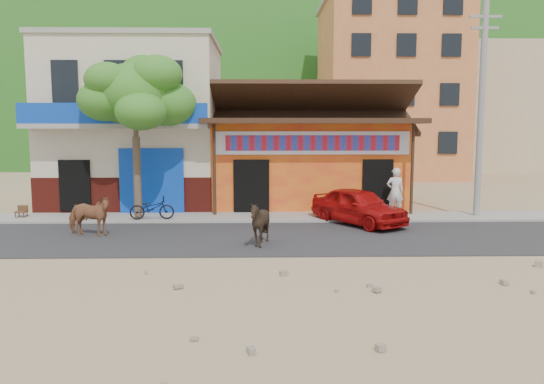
{
  "coord_description": "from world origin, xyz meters",
  "views": [
    {
      "loc": [
        -0.08,
        -13.79,
        3.44
      ],
      "look_at": [
        0.32,
        3.0,
        1.4
      ],
      "focal_mm": 35.0,
      "sensor_mm": 36.0,
      "label": 1
    }
  ],
  "objects_px": {
    "red_car": "(358,206)",
    "pedestrian": "(395,191)",
    "cow_dark": "(260,223)",
    "cafe_chair_right": "(21,206)",
    "tree": "(136,137)",
    "cafe_chair_left": "(81,206)",
    "cow_tan": "(89,216)",
    "scooter": "(152,208)",
    "utility_pole": "(481,109)"
  },
  "relations": [
    {
      "from": "cow_tan",
      "to": "red_car",
      "type": "relative_size",
      "value": 0.4
    },
    {
      "from": "cafe_chair_left",
      "to": "cow_tan",
      "type": "bearing_deg",
      "value": -80.56
    },
    {
      "from": "cafe_chair_right",
      "to": "cow_dark",
      "type": "bearing_deg",
      "value": -28.78
    },
    {
      "from": "cow_tan",
      "to": "scooter",
      "type": "xyz_separation_m",
      "value": [
        1.46,
        2.54,
        -0.15
      ]
    },
    {
      "from": "cow_dark",
      "to": "cafe_chair_right",
      "type": "xyz_separation_m",
      "value": [
        -8.92,
        4.73,
        -0.19
      ]
    },
    {
      "from": "tree",
      "to": "cafe_chair_left",
      "type": "bearing_deg",
      "value": -165.65
    },
    {
      "from": "tree",
      "to": "cow_tan",
      "type": "bearing_deg",
      "value": -106.01
    },
    {
      "from": "pedestrian",
      "to": "cafe_chair_right",
      "type": "relative_size",
      "value": 2.26
    },
    {
      "from": "cow_tan",
      "to": "cafe_chair_left",
      "type": "xyz_separation_m",
      "value": [
        -1.09,
        2.5,
        -0.07
      ]
    },
    {
      "from": "red_car",
      "to": "cafe_chair_right",
      "type": "distance_m",
      "value": 12.48
    },
    {
      "from": "tree",
      "to": "cafe_chair_right",
      "type": "distance_m",
      "value": 5.11
    },
    {
      "from": "cafe_chair_right",
      "to": "utility_pole",
      "type": "bearing_deg",
      "value": -0.77
    },
    {
      "from": "pedestrian",
      "to": "cow_tan",
      "type": "bearing_deg",
      "value": 19.14
    },
    {
      "from": "red_car",
      "to": "scooter",
      "type": "relative_size",
      "value": 2.39
    },
    {
      "from": "cow_dark",
      "to": "cafe_chair_left",
      "type": "bearing_deg",
      "value": -155.74
    },
    {
      "from": "pedestrian",
      "to": "utility_pole",
      "type": "bearing_deg",
      "value": 178.03
    },
    {
      "from": "scooter",
      "to": "pedestrian",
      "type": "distance_m",
      "value": 9.16
    },
    {
      "from": "utility_pole",
      "to": "cafe_chair_left",
      "type": "relative_size",
      "value": 8.03
    },
    {
      "from": "cow_dark",
      "to": "utility_pole",
      "type": "bearing_deg",
      "value": 86.16
    },
    {
      "from": "cow_dark",
      "to": "cafe_chair_right",
      "type": "distance_m",
      "value": 10.1
    },
    {
      "from": "utility_pole",
      "to": "scooter",
      "type": "xyz_separation_m",
      "value": [
        -12.2,
        -0.67,
        -3.58
      ]
    },
    {
      "from": "tree",
      "to": "scooter",
      "type": "bearing_deg",
      "value": -37.82
    },
    {
      "from": "tree",
      "to": "cow_tan",
      "type": "height_order",
      "value": "tree"
    },
    {
      "from": "utility_pole",
      "to": "red_car",
      "type": "xyz_separation_m",
      "value": [
        -4.79,
        -1.34,
        -3.43
      ]
    },
    {
      "from": "tree",
      "to": "cafe_chair_right",
      "type": "relative_size",
      "value": 7.51
    },
    {
      "from": "cafe_chair_right",
      "to": "tree",
      "type": "bearing_deg",
      "value": -3.14
    },
    {
      "from": "cafe_chair_right",
      "to": "cow_tan",
      "type": "bearing_deg",
      "value": -42.78
    },
    {
      "from": "cow_dark",
      "to": "red_car",
      "type": "relative_size",
      "value": 0.35
    },
    {
      "from": "utility_pole",
      "to": "pedestrian",
      "type": "distance_m",
      "value": 4.38
    },
    {
      "from": "cow_dark",
      "to": "tree",
      "type": "bearing_deg",
      "value": -168.91
    },
    {
      "from": "utility_pole",
      "to": "red_car",
      "type": "height_order",
      "value": "utility_pole"
    },
    {
      "from": "tree",
      "to": "cow_dark",
      "type": "distance_m",
      "value": 6.85
    },
    {
      "from": "tree",
      "to": "cafe_chair_left",
      "type": "distance_m",
      "value": 3.21
    },
    {
      "from": "cow_tan",
      "to": "cafe_chair_right",
      "type": "bearing_deg",
      "value": 58.05
    },
    {
      "from": "red_car",
      "to": "pedestrian",
      "type": "distance_m",
      "value": 2.3
    },
    {
      "from": "utility_pole",
      "to": "cow_dark",
      "type": "height_order",
      "value": "utility_pole"
    },
    {
      "from": "pedestrian",
      "to": "cafe_chair_left",
      "type": "height_order",
      "value": "pedestrian"
    },
    {
      "from": "tree",
      "to": "cow_tan",
      "type": "relative_size",
      "value": 3.9
    },
    {
      "from": "cow_dark",
      "to": "pedestrian",
      "type": "height_order",
      "value": "pedestrian"
    },
    {
      "from": "utility_pole",
      "to": "cow_dark",
      "type": "xyz_separation_m",
      "value": [
        -8.28,
        -4.75,
        -3.41
      ]
    },
    {
      "from": "cow_dark",
      "to": "scooter",
      "type": "relative_size",
      "value": 0.84
    },
    {
      "from": "cow_tan",
      "to": "cafe_chair_right",
      "type": "relative_size",
      "value": 1.93
    },
    {
      "from": "cow_tan",
      "to": "cafe_chair_right",
      "type": "distance_m",
      "value": 4.76
    },
    {
      "from": "tree",
      "to": "cafe_chair_right",
      "type": "bearing_deg",
      "value": 177.7
    },
    {
      "from": "scooter",
      "to": "cafe_chair_left",
      "type": "bearing_deg",
      "value": 85.34
    },
    {
      "from": "cow_tan",
      "to": "pedestrian",
      "type": "relative_size",
      "value": 0.85
    },
    {
      "from": "tree",
      "to": "pedestrian",
      "type": "height_order",
      "value": "tree"
    },
    {
      "from": "cow_dark",
      "to": "cafe_chair_left",
      "type": "distance_m",
      "value": 7.64
    },
    {
      "from": "utility_pole",
      "to": "scooter",
      "type": "height_order",
      "value": "utility_pole"
    },
    {
      "from": "pedestrian",
      "to": "cafe_chair_right",
      "type": "bearing_deg",
      "value": 2.21
    }
  ]
}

